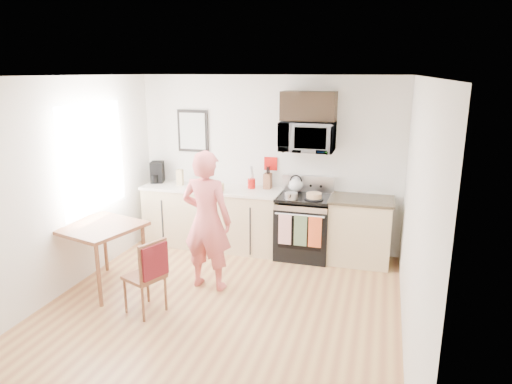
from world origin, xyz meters
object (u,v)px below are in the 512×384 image
(dining_table, at_px, (100,233))
(chair, at_px, (151,268))
(microwave, at_px, (307,136))
(person, at_px, (207,221))
(range, at_px, (304,228))
(cake, at_px, (314,196))

(dining_table, xyz_separation_m, chair, (0.93, -0.45, -0.16))
(microwave, xyz_separation_m, chair, (-1.31, -2.24, -1.19))
(person, height_order, dining_table, person)
(person, relative_size, dining_table, 1.88)
(chair, bearing_deg, dining_table, 176.71)
(range, bearing_deg, dining_table, -143.00)
(dining_table, distance_m, chair, 1.05)
(range, height_order, cake, range)
(person, bearing_deg, microwave, -120.88)
(person, distance_m, chair, 0.94)
(microwave, bearing_deg, range, -89.94)
(microwave, relative_size, chair, 0.86)
(range, distance_m, cake, 0.57)
(person, height_order, chair, person)
(microwave, bearing_deg, person, -124.66)
(chair, relative_size, cake, 3.40)
(dining_table, bearing_deg, person, 16.77)
(microwave, bearing_deg, cake, -57.28)
(microwave, xyz_separation_m, person, (-0.97, -1.41, -0.88))
(microwave, height_order, cake, microwave)
(chair, bearing_deg, microwave, 82.22)
(person, height_order, cake, person)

